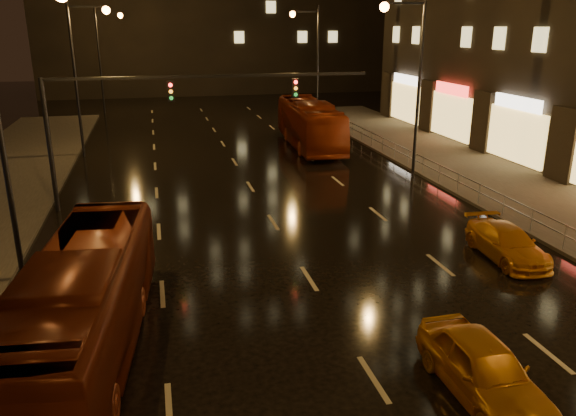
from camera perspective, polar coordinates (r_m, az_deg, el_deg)
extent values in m
plane|color=black|center=(28.81, -3.17, 1.12)|extent=(140.00, 140.00, 0.00)
cube|color=#38332D|center=(29.92, 25.11, 0.19)|extent=(7.00, 70.00, 0.15)
cylinder|color=black|center=(28.04, -23.06, 5.76)|extent=(0.22, 0.22, 6.20)
cube|color=black|center=(27.37, -7.63, 13.13)|extent=(15.20, 0.14, 0.14)
cube|color=black|center=(27.30, -11.83, 11.53)|extent=(0.32, 0.18, 0.95)
cube|color=black|center=(28.13, 0.73, 12.08)|extent=(0.32, 0.18, 0.95)
sphere|color=#FF1E19|center=(27.15, -11.86, 12.13)|extent=(0.18, 0.18, 0.18)
cylinder|color=#99999E|center=(53.86, 2.96, 9.79)|extent=(0.04, 0.04, 1.00)
cube|color=#99999E|center=(30.18, 16.97, 3.31)|extent=(0.05, 56.00, 0.05)
cube|color=#99999E|center=(30.28, 16.90, 2.57)|extent=(0.05, 56.00, 0.05)
imported|color=#65200E|center=(15.66, -20.14, -9.31)|extent=(3.66, 10.80, 2.95)
imported|color=maroon|center=(40.78, 2.19, 8.54)|extent=(3.49, 11.93, 3.28)
imported|color=#C77612|center=(14.45, 19.21, -15.13)|extent=(1.71, 4.21, 1.43)
imported|color=orange|center=(22.61, 21.35, -3.34)|extent=(1.95, 4.29, 1.22)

